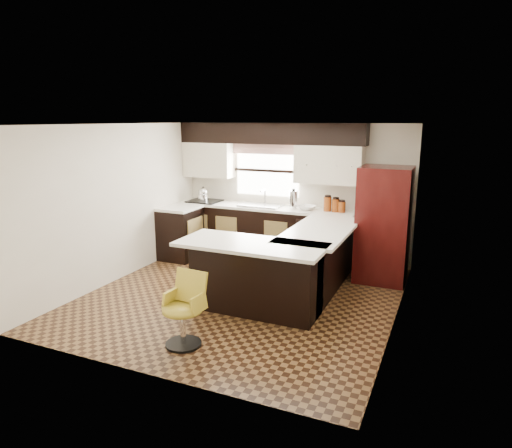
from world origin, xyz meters
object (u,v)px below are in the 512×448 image
at_px(peninsula_return, 256,278).
at_px(bar_chair, 182,310).
at_px(peninsula_long, 316,262).
at_px(refrigerator, 384,225).

xyz_separation_m(peninsula_return, bar_chair, (-0.36, -1.19, -0.04)).
height_order(peninsula_return, bar_chair, peninsula_return).
height_order(peninsula_long, refrigerator, refrigerator).
bearing_deg(bar_chair, refrigerator, 66.04).
relative_size(peninsula_long, bar_chair, 2.35).
relative_size(refrigerator, bar_chair, 2.14).
bearing_deg(peninsula_return, bar_chair, -106.80).
height_order(peninsula_return, refrigerator, refrigerator).
xyz_separation_m(peninsula_return, refrigerator, (1.32, 1.87, 0.44)).
distance_m(peninsula_return, refrigerator, 2.33).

